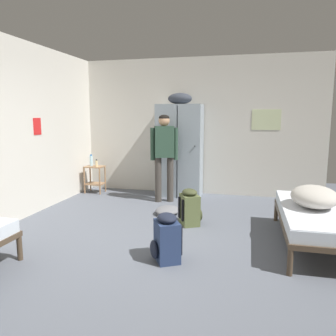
% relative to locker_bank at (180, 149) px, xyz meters
% --- Properties ---
extents(ground_plane, '(9.44, 9.44, 0.00)m').
position_rel_locker_bank_xyz_m(ground_plane, '(0.34, -2.67, -0.97)').
color(ground_plane, '#565B66').
extents(room_backdrop, '(5.00, 5.96, 2.80)m').
position_rel_locker_bank_xyz_m(room_backdrop, '(-1.00, -1.30, 0.43)').
color(room_backdrop, beige).
rests_on(room_backdrop, ground_plane).
extents(locker_bank, '(0.90, 0.55, 2.07)m').
position_rel_locker_bank_xyz_m(locker_bank, '(0.00, 0.00, 0.00)').
color(locker_bank, '#8C99A3').
rests_on(locker_bank, ground_plane).
extents(shelf_unit, '(0.38, 0.30, 0.57)m').
position_rel_locker_bank_xyz_m(shelf_unit, '(-1.80, -0.19, -0.62)').
color(shelf_unit, '#99704C').
rests_on(shelf_unit, ground_plane).
extents(bed_right, '(0.90, 1.90, 0.49)m').
position_rel_locker_bank_xyz_m(bed_right, '(2.23, -2.20, -0.59)').
color(bed_right, '#473828').
rests_on(bed_right, ground_plane).
extents(bedding_heap, '(0.56, 0.72, 0.27)m').
position_rel_locker_bank_xyz_m(bedding_heap, '(2.18, -2.16, -0.35)').
color(bedding_heap, '#B7B2A8').
rests_on(bedding_heap, bed_right).
extents(person_traveler, '(0.49, 0.32, 1.65)m').
position_rel_locker_bank_xyz_m(person_traveler, '(-0.18, -0.55, 0.02)').
color(person_traveler, '#3D3833').
rests_on(person_traveler, ground_plane).
extents(water_bottle, '(0.06, 0.06, 0.25)m').
position_rel_locker_bank_xyz_m(water_bottle, '(-1.88, -0.17, -0.29)').
color(water_bottle, '#B2DBEA').
rests_on(water_bottle, shelf_unit).
extents(lotion_bottle, '(0.05, 0.05, 0.16)m').
position_rel_locker_bank_xyz_m(lotion_bottle, '(-1.73, -0.23, -0.33)').
color(lotion_bottle, beige).
rests_on(lotion_bottle, shelf_unit).
extents(backpack_navy, '(0.41, 0.40, 0.55)m').
position_rel_locker_bank_xyz_m(backpack_navy, '(0.49, -3.08, -0.71)').
color(backpack_navy, navy).
rests_on(backpack_navy, ground_plane).
extents(backpack_olive, '(0.41, 0.40, 0.55)m').
position_rel_locker_bank_xyz_m(backpack_olive, '(0.53, -1.77, -0.71)').
color(backpack_olive, '#566038').
rests_on(backpack_olive, ground_plane).
extents(clothes_pile_grey, '(0.40, 0.49, 0.12)m').
position_rel_locker_bank_xyz_m(clothes_pile_grey, '(0.08, -1.34, -0.91)').
color(clothes_pile_grey, slate).
rests_on(clothes_pile_grey, ground_plane).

